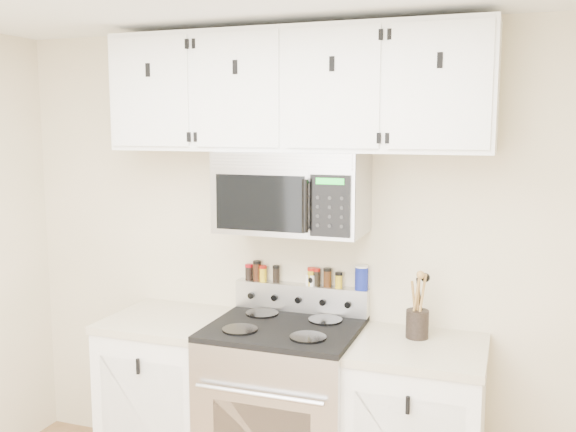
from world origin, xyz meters
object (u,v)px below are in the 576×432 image
at_px(utensil_crock, 417,322).
at_px(salt_canister, 361,278).
at_px(range, 284,410).
at_px(microwave, 292,192).

xyz_separation_m(utensil_crock, salt_canister, (-0.32, 0.16, 0.16)).
bearing_deg(range, utensil_crock, 10.63).
xyz_separation_m(microwave, utensil_crock, (0.66, -0.00, -0.63)).
relative_size(microwave, utensil_crock, 2.30).
bearing_deg(utensil_crock, salt_canister, 154.03).
distance_m(utensil_crock, salt_canister, 0.40).
height_order(microwave, salt_canister, microwave).
bearing_deg(utensil_crock, range, -169.37).
bearing_deg(salt_canister, range, -140.30).
distance_m(range, microwave, 1.15).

